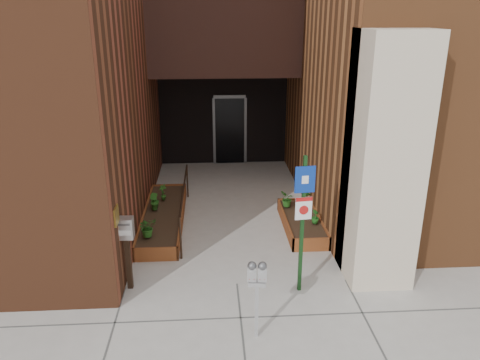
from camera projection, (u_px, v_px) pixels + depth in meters
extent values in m
plane|color=#9E9991|center=(237.00, 284.00, 8.46)|extent=(80.00, 80.00, 0.00)
cube|color=beige|center=(383.00, 162.00, 8.06)|extent=(1.10, 1.20, 4.40)
cube|color=black|center=(224.00, 37.00, 12.73)|extent=(4.20, 2.00, 2.00)
cube|color=black|center=(223.00, 116.00, 14.89)|extent=(4.00, 0.30, 3.00)
cube|color=black|center=(230.00, 131.00, 14.89)|extent=(0.90, 0.06, 2.10)
cube|color=#B79338|center=(116.00, 216.00, 7.64)|extent=(0.04, 0.30, 0.30)
cube|color=maroon|center=(155.00, 254.00, 9.18)|extent=(0.90, 0.04, 0.30)
cube|color=maroon|center=(169.00, 190.00, 12.52)|extent=(0.90, 0.04, 0.30)
cube|color=maroon|center=(145.00, 218.00, 10.82)|extent=(0.04, 3.60, 0.30)
cube|color=maroon|center=(182.00, 217.00, 10.87)|extent=(0.04, 3.60, 0.30)
cube|color=black|center=(164.00, 218.00, 10.85)|extent=(0.82, 3.52, 0.26)
cube|color=maroon|center=(312.00, 245.00, 9.56)|extent=(0.80, 0.04, 0.30)
cube|color=maroon|center=(293.00, 204.00, 11.58)|extent=(0.80, 0.04, 0.30)
cube|color=maroon|center=(285.00, 223.00, 10.55)|extent=(0.04, 2.20, 0.30)
cube|color=maroon|center=(318.00, 222.00, 10.59)|extent=(0.04, 2.20, 0.30)
cube|color=black|center=(302.00, 223.00, 10.58)|extent=(0.72, 2.12, 0.26)
cylinder|color=black|center=(181.00, 238.00, 9.18)|extent=(0.04, 0.04, 0.90)
cylinder|color=black|center=(187.00, 181.00, 12.28)|extent=(0.04, 0.04, 0.90)
cylinder|color=black|center=(184.00, 188.00, 10.58)|extent=(0.04, 3.30, 0.04)
cube|color=#B2B2B5|center=(257.00, 311.00, 6.96)|extent=(0.06, 0.06, 0.88)
cube|color=#B2B2B5|center=(257.00, 284.00, 6.80)|extent=(0.27, 0.13, 0.07)
cube|color=#B2B2B5|center=(252.00, 274.00, 6.75)|extent=(0.14, 0.10, 0.23)
sphere|color=#59595B|center=(252.00, 266.00, 6.70)|extent=(0.13, 0.13, 0.13)
cube|color=white|center=(252.00, 274.00, 6.70)|extent=(0.08, 0.01, 0.04)
cube|color=#B21414|center=(252.00, 279.00, 6.72)|extent=(0.08, 0.01, 0.03)
cube|color=#B2B2B5|center=(262.00, 274.00, 6.74)|extent=(0.14, 0.10, 0.23)
sphere|color=#59595B|center=(262.00, 266.00, 6.70)|extent=(0.13, 0.13, 0.13)
cube|color=white|center=(262.00, 275.00, 6.69)|extent=(0.08, 0.01, 0.04)
cube|color=#B21414|center=(262.00, 279.00, 6.72)|extent=(0.08, 0.01, 0.03)
cube|color=#133614|center=(302.00, 226.00, 7.87)|extent=(0.06, 0.06, 2.48)
cube|color=navy|center=(305.00, 180.00, 7.55)|extent=(0.34, 0.06, 0.45)
cube|color=white|center=(305.00, 180.00, 7.54)|extent=(0.11, 0.03, 0.14)
cube|color=white|center=(304.00, 208.00, 7.72)|extent=(0.28, 0.05, 0.39)
cube|color=#B21414|center=(304.00, 199.00, 7.66)|extent=(0.28, 0.05, 0.07)
cylinder|color=#B21414|center=(304.00, 210.00, 7.71)|extent=(0.16, 0.03, 0.16)
cube|color=black|center=(129.00, 263.00, 8.19)|extent=(0.09, 0.09, 0.99)
cube|color=#B5B6B8|center=(125.00, 228.00, 7.96)|extent=(0.27, 0.20, 0.38)
cube|color=#59595B|center=(124.00, 225.00, 7.82)|extent=(0.20, 0.01, 0.04)
cube|color=white|center=(125.00, 233.00, 7.88)|extent=(0.22, 0.01, 0.09)
imported|color=#255C1A|center=(148.00, 227.00, 9.53)|extent=(0.50, 0.50, 0.41)
imported|color=#265E1A|center=(154.00, 202.00, 10.83)|extent=(0.30, 0.30, 0.39)
imported|color=#23621C|center=(155.00, 200.00, 10.99)|extent=(0.26, 0.26, 0.35)
imported|color=#265D1A|center=(163.00, 192.00, 11.39)|extent=(0.29, 0.29, 0.39)
imported|color=#1C5919|center=(315.00, 217.00, 10.13)|extent=(0.24, 0.24, 0.30)
imported|color=#19591D|center=(308.00, 198.00, 11.09)|extent=(0.21, 0.21, 0.34)
imported|color=#225919|center=(287.00, 199.00, 10.99)|extent=(0.40, 0.40, 0.38)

